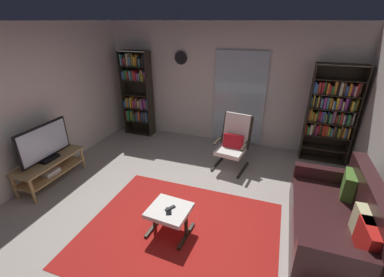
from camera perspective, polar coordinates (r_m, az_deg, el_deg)
ground_plane at (r=3.91m, az=-3.85°, el=-17.25°), size 7.02×7.02×0.00m
wall_back at (r=5.83m, az=7.09°, el=11.58°), size 5.60×0.06×2.60m
wall_left at (r=4.89m, az=-35.08°, el=4.63°), size 0.06×6.00×2.60m
glass_door_panel at (r=5.76m, az=10.36°, el=8.65°), size 1.10×0.01×2.00m
area_rug at (r=3.71m, az=-2.72°, el=-20.01°), size 2.56×2.10×0.01m
tv_stand at (r=5.09m, az=-28.84°, el=-5.64°), size 0.47×1.21×0.45m
television at (r=4.91m, az=-29.80°, el=-1.03°), size 0.20×0.97×0.62m
bookshelf_near_tv at (r=6.37m, az=-11.99°, el=9.91°), size 0.70×0.30×1.99m
bookshelf_near_sofa at (r=5.60m, az=28.41°, el=5.12°), size 0.86×0.30×1.91m
leather_sofa at (r=3.86m, az=29.45°, el=-15.51°), size 0.91×1.75×0.90m
lounge_armchair at (r=4.94m, az=9.20°, el=-0.44°), size 0.66×0.73×1.02m
ottoman at (r=3.51m, az=-5.04°, el=-16.03°), size 0.55×0.52×0.39m
tv_remote at (r=3.46m, az=-4.84°, el=-15.09°), size 0.11×0.14×0.02m
cell_phone at (r=3.42m, az=-5.15°, el=-15.69°), size 0.12×0.16×0.01m
wall_clock at (r=5.94m, az=-2.46°, el=17.38°), size 0.29×0.03×0.29m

